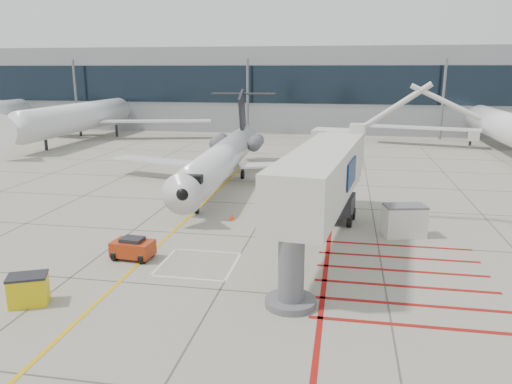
% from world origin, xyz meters
% --- Properties ---
extents(ground_plane, '(260.00, 260.00, 0.00)m').
position_xyz_m(ground_plane, '(0.00, 0.00, 0.00)').
color(ground_plane, gray).
rests_on(ground_plane, ground).
extents(regional_jet, '(25.74, 31.77, 8.03)m').
position_xyz_m(regional_jet, '(-5.27, 15.69, 4.01)').
color(regional_jet, white).
rests_on(regional_jet, ground_plane).
extents(jet_bridge, '(12.23, 21.53, 8.18)m').
position_xyz_m(jet_bridge, '(4.49, 1.92, 4.09)').
color(jet_bridge, silver).
rests_on(jet_bridge, ground_plane).
extents(pushback_tug, '(2.38, 1.61, 1.32)m').
position_xyz_m(pushback_tug, '(-5.89, -0.84, 0.66)').
color(pushback_tug, '#AD3110').
rests_on(pushback_tug, ground_plane).
extents(spill_bin, '(1.97, 1.69, 1.44)m').
position_xyz_m(spill_bin, '(-8.25, -7.03, 0.72)').
color(spill_bin, '#DABE0C').
rests_on(spill_bin, ground_plane).
extents(baggage_cart, '(1.88, 1.41, 1.06)m').
position_xyz_m(baggage_cart, '(3.12, 7.51, 0.53)').
color(baggage_cart, '#57575C').
rests_on(baggage_cart, ground_plane).
extents(ground_power_unit, '(2.86, 2.05, 2.05)m').
position_xyz_m(ground_power_unit, '(9.71, 6.01, 1.03)').
color(ground_power_unit, silver).
rests_on(ground_power_unit, ground_plane).
extents(cone_nose, '(0.38, 0.38, 0.53)m').
position_xyz_m(cone_nose, '(-2.01, 7.46, 0.27)').
color(cone_nose, '#FC490D').
rests_on(cone_nose, ground_plane).
extents(cone_side, '(0.34, 0.34, 0.47)m').
position_xyz_m(cone_side, '(3.32, 8.62, 0.24)').
color(cone_side, '#EA440C').
rests_on(cone_side, ground_plane).
extents(terminal_building, '(180.00, 28.00, 14.00)m').
position_xyz_m(terminal_building, '(10.00, 70.00, 7.00)').
color(terminal_building, gray).
rests_on(terminal_building, ground_plane).
extents(terminal_glass_band, '(180.00, 0.10, 6.00)m').
position_xyz_m(terminal_glass_band, '(10.00, 55.95, 8.00)').
color(terminal_glass_band, black).
rests_on(terminal_glass_band, ground_plane).
extents(bg_aircraft_b, '(37.23, 41.36, 12.41)m').
position_xyz_m(bg_aircraft_b, '(-33.18, 46.00, 6.20)').
color(bg_aircraft_b, silver).
rests_on(bg_aircraft_b, ground_plane).
extents(bg_aircraft_c, '(34.16, 37.96, 11.39)m').
position_xyz_m(bg_aircraft_c, '(25.87, 46.00, 5.69)').
color(bg_aircraft_c, silver).
rests_on(bg_aircraft_c, ground_plane).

